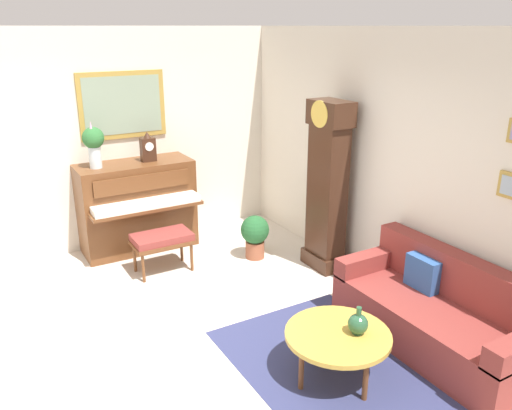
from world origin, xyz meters
TOP-DOWN VIEW (x-y plane):
  - ground_plane at (0.00, 0.00)m, footprint 6.40×6.00m
  - wall_left at (-2.60, 0.01)m, footprint 0.13×4.90m
  - wall_back at (0.01, 2.40)m, footprint 5.30×0.13m
  - area_rug at (1.10, 0.95)m, footprint 2.10×1.50m
  - piano at (-2.23, 0.30)m, footprint 0.87×1.44m
  - piano_bench at (-1.42, 0.32)m, footprint 0.42×0.70m
  - grandfather_clock at (-0.57, 2.08)m, footprint 0.52×0.34m
  - couch at (1.27, 1.96)m, footprint 1.90×0.80m
  - coffee_table at (1.17, 0.89)m, footprint 0.88×0.88m
  - mantel_clock at (-2.23, 0.49)m, footprint 0.13×0.18m
  - flower_vase at (-2.23, -0.17)m, footprint 0.26×0.26m
  - green_jug at (1.25, 1.03)m, footprint 0.17×0.17m
  - potted_plant at (-1.20, 1.47)m, footprint 0.36×0.36m

SIDE VIEW (x-z plane):
  - ground_plane at x=0.00m, z-range -0.10..0.00m
  - area_rug at x=1.10m, z-range 0.00..0.01m
  - couch at x=1.27m, z-range -0.11..0.73m
  - potted_plant at x=-1.20m, z-range 0.04..0.60m
  - coffee_table at x=1.17m, z-range 0.17..0.58m
  - piano_bench at x=-1.42m, z-range 0.17..0.65m
  - green_jug at x=1.25m, z-range 0.38..0.62m
  - piano at x=-2.23m, z-range 0.01..1.17m
  - grandfather_clock at x=-0.57m, z-range -0.05..1.98m
  - mantel_clock at x=-2.23m, z-range 1.15..1.53m
  - wall_back at x=0.01m, z-range 0.00..2.80m
  - wall_left at x=-2.60m, z-range 0.01..2.81m
  - flower_vase at x=-2.23m, z-range 1.19..1.77m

